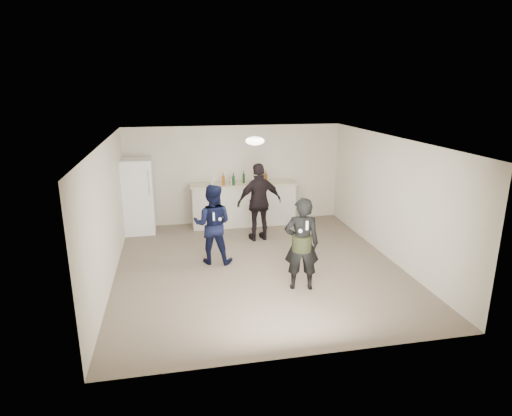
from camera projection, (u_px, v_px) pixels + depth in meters
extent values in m
plane|color=#6B5B4C|center=(258.00, 266.00, 8.51)|extent=(6.00, 6.00, 0.00)
plane|color=silver|center=(258.00, 140.00, 7.81)|extent=(6.00, 6.00, 0.00)
plane|color=beige|center=(235.00, 175.00, 10.99)|extent=(6.00, 0.00, 6.00)
plane|color=beige|center=(306.00, 270.00, 5.33)|extent=(6.00, 0.00, 6.00)
plane|color=beige|center=(108.00, 214.00, 7.65)|extent=(0.00, 6.00, 6.00)
plane|color=beige|center=(391.00, 199.00, 8.68)|extent=(0.00, 6.00, 6.00)
cube|color=silver|center=(244.00, 205.00, 10.91)|extent=(2.60, 0.56, 1.05)
cube|color=beige|center=(243.00, 184.00, 10.76)|extent=(2.68, 0.64, 0.04)
cube|color=white|center=(139.00, 196.00, 10.26)|extent=(0.70, 0.70, 1.80)
cylinder|color=silver|center=(149.00, 183.00, 9.85)|extent=(0.02, 0.02, 0.60)
ellipsoid|color=white|center=(255.00, 141.00, 8.11)|extent=(0.36, 0.36, 0.16)
cylinder|color=silver|center=(231.00, 182.00, 10.54)|extent=(0.08, 0.08, 0.17)
imported|color=#101743|center=(213.00, 224.00, 8.50)|extent=(0.92, 0.80, 1.61)
imported|color=black|center=(302.00, 244.00, 7.38)|extent=(0.67, 0.51, 1.66)
cylinder|color=#2A3217|center=(302.00, 243.00, 7.37)|extent=(0.34, 0.34, 0.28)
imported|color=black|center=(259.00, 202.00, 9.74)|extent=(1.11, 0.59, 1.80)
cube|color=white|center=(214.00, 217.00, 8.17)|extent=(0.04, 0.04, 0.15)
sphere|color=white|center=(220.00, 219.00, 8.24)|extent=(0.07, 0.07, 0.07)
cube|color=white|center=(307.00, 225.00, 7.03)|extent=(0.04, 0.04, 0.15)
sphere|color=white|center=(300.00, 231.00, 7.06)|extent=(0.07, 0.07, 0.07)
cylinder|color=#113D1C|center=(233.00, 181.00, 10.52)|extent=(0.07, 0.07, 0.23)
cylinder|color=silver|center=(212.00, 183.00, 10.46)|extent=(0.07, 0.07, 0.16)
cylinder|color=brown|center=(266.00, 177.00, 10.95)|extent=(0.08, 0.08, 0.20)
cylinder|color=#124218|center=(244.00, 178.00, 10.74)|extent=(0.06, 0.06, 0.24)
cylinder|color=brown|center=(223.00, 181.00, 10.49)|extent=(0.07, 0.07, 0.24)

